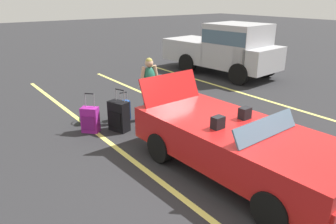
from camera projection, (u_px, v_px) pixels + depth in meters
The scene contains 10 objects.
ground_plane at pixel (236, 173), 6.00m from camera, with size 80.00×80.00×0.00m, color #28282B.
lot_line_near at pixel (182, 198), 5.27m from camera, with size 18.00×0.12×0.01m, color #EAE066.
lot_line_mid at pixel (281, 153), 6.78m from camera, with size 18.00×0.12×0.01m, color #EAE066.
convertible_car at pixel (248, 148), 5.66m from camera, with size 4.24×1.98×1.52m.
suitcase_large_black at pixel (119, 116), 7.78m from camera, with size 0.55×0.43×1.03m.
suitcase_medium_bright at pixel (90, 120), 7.71m from camera, with size 0.45×0.45×0.96m.
suitcase_small_carryon at pixel (123, 110), 8.54m from camera, with size 0.25×0.36×0.77m.
duffel_bag at pixel (88, 116), 8.39m from camera, with size 0.56×0.71×0.34m.
traveler_person at pixel (150, 86), 8.30m from camera, with size 0.25×0.61×1.65m.
parked_pickup_truck_near at pixel (227, 48), 13.03m from camera, with size 5.16×2.44×2.10m.
Camera 1 is at (3.46, -4.15, 3.13)m, focal length 34.37 mm.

